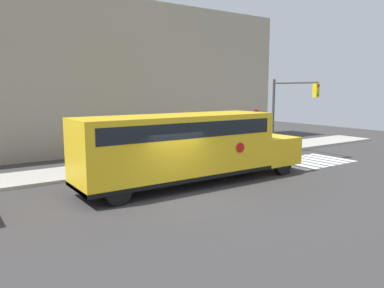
{
  "coord_description": "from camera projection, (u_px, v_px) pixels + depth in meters",
  "views": [
    {
      "loc": [
        -7.75,
        -11.86,
        4.19
      ],
      "look_at": [
        1.91,
        2.09,
        1.71
      ],
      "focal_mm": 35.0,
      "sensor_mm": 36.0,
      "label": 1
    }
  ],
  "objects": [
    {
      "name": "building_backdrop",
      "position": [
        73.0,
        76.0,
        24.47
      ],
      "size": [
        32.0,
        4.0,
        10.08
      ],
      "color": "#9E937F",
      "rests_on": "ground"
    },
    {
      "name": "crosswalk_stripes",
      "position": [
        310.0,
        161.0,
        22.07
      ],
      "size": [
        4.7,
        3.2,
        0.01
      ],
      "color": "white",
      "rests_on": "ground"
    },
    {
      "name": "ground_plane",
      "position": [
        182.0,
        198.0,
        14.62
      ],
      "size": [
        60.0,
        60.0,
        0.0
      ],
      "primitive_type": "plane",
      "color": "#3A3838"
    },
    {
      "name": "traffic_light",
      "position": [
        288.0,
        105.0,
        23.43
      ],
      "size": [
        0.28,
        3.5,
        4.85
      ],
      "color": "#38383A",
      "rests_on": "ground"
    },
    {
      "name": "sidewalk_strip",
      "position": [
        115.0,
        168.0,
        19.9
      ],
      "size": [
        44.0,
        3.0,
        0.15
      ],
      "color": "#B2ADA3",
      "rests_on": "ground"
    },
    {
      "name": "school_bus",
      "position": [
        187.0,
        145.0,
        16.4
      ],
      "size": [
        11.12,
        2.57,
        3.12
      ],
      "color": "yellow",
      "rests_on": "ground"
    },
    {
      "name": "stop_sign",
      "position": [
        256.0,
        125.0,
        24.01
      ],
      "size": [
        0.74,
        0.1,
        2.93
      ],
      "color": "#38383A",
      "rests_on": "ground"
    }
  ]
}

